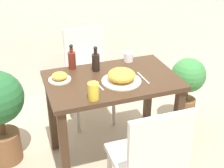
% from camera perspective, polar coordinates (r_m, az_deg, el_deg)
% --- Properties ---
extents(ground_plane, '(16.00, 16.00, 0.00)m').
position_cam_1_polar(ground_plane, '(2.82, 0.00, -12.92)').
color(ground_plane, tan).
extents(dining_table, '(1.01, 0.64, 0.77)m').
position_cam_1_polar(dining_table, '(2.45, 0.00, -1.80)').
color(dining_table, '#3D2819').
rests_on(dining_table, ground_plane).
extents(chair_near, '(0.42, 0.42, 0.92)m').
position_cam_1_polar(chair_near, '(2.01, 6.99, -13.39)').
color(chair_near, silver).
rests_on(chair_near, ground_plane).
extents(chair_far, '(0.42, 0.42, 0.92)m').
position_cam_1_polar(chair_far, '(3.09, -4.43, 2.67)').
color(chair_far, silver).
rests_on(chair_far, ground_plane).
extents(food_plate, '(0.30, 0.30, 0.10)m').
position_cam_1_polar(food_plate, '(2.32, 1.74, 1.41)').
color(food_plate, beige).
rests_on(food_plate, dining_table).
extents(side_plate, '(0.17, 0.17, 0.06)m').
position_cam_1_polar(side_plate, '(2.38, -9.57, 1.24)').
color(side_plate, beige).
rests_on(side_plate, dining_table).
extents(drink_cup, '(0.08, 0.08, 0.08)m').
position_cam_1_polar(drink_cup, '(2.67, 3.03, 4.99)').
color(drink_cup, white).
rests_on(drink_cup, dining_table).
extents(juice_glass, '(0.08, 0.08, 0.12)m').
position_cam_1_polar(juice_glass, '(2.09, -3.42, -1.31)').
color(juice_glass, gold).
rests_on(juice_glass, dining_table).
extents(sauce_bottle, '(0.06, 0.06, 0.21)m').
position_cam_1_polar(sauce_bottle, '(2.53, -7.35, 4.50)').
color(sauce_bottle, maroon).
rests_on(sauce_bottle, dining_table).
extents(condiment_bottle, '(0.06, 0.06, 0.21)m').
position_cam_1_polar(condiment_bottle, '(2.48, -2.99, 4.15)').
color(condiment_bottle, black).
rests_on(condiment_bottle, dining_table).
extents(fork_utensil, '(0.03, 0.16, 0.00)m').
position_cam_1_polar(fork_utensil, '(2.28, -2.48, -0.23)').
color(fork_utensil, silver).
rests_on(fork_utensil, dining_table).
extents(spoon_utensil, '(0.02, 0.20, 0.00)m').
position_cam_1_polar(spoon_utensil, '(2.40, 5.73, 1.12)').
color(spoon_utensil, silver).
rests_on(spoon_utensil, dining_table).
extents(potted_plant_right, '(0.32, 0.32, 0.72)m').
position_cam_1_polar(potted_plant_right, '(3.04, 13.58, -0.23)').
color(potted_plant_right, brown).
rests_on(potted_plant_right, ground_plane).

